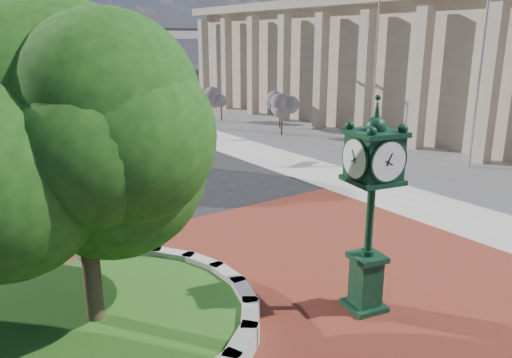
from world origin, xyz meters
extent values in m
plane|color=black|center=(0.00, 0.00, 0.00)|extent=(200.00, 200.00, 0.00)
cube|color=brown|center=(0.00, -1.00, 0.02)|extent=(12.00, 12.00, 0.04)
cube|color=#9E9B93|center=(16.00, 10.00, 0.02)|extent=(20.00, 50.00, 0.04)
cube|color=#9E9B93|center=(-3.05, -2.54, 0.27)|extent=(1.20, 1.04, 0.54)
cube|color=#9E9B93|center=(-2.38, -1.84, 0.27)|extent=(1.00, 1.22, 0.54)
cube|color=#9E9B93|center=(-1.95, -0.96, 0.27)|extent=(0.71, 1.30, 0.54)
cube|color=#9E9B93|center=(-1.80, 0.00, 0.27)|extent=(0.35, 1.25, 0.54)
cube|color=#9E9B93|center=(-1.95, 0.96, 0.27)|extent=(0.71, 1.30, 0.54)
cube|color=#9E9B93|center=(-2.38, 1.84, 0.27)|extent=(1.00, 1.22, 0.54)
cube|color=#9E9B93|center=(-3.05, 2.54, 0.27)|extent=(1.20, 1.04, 0.54)
cube|color=#9E9B93|center=(-3.91, 3.01, 0.27)|extent=(1.29, 0.76, 0.54)
cylinder|color=#154012|center=(-5.00, 0.00, 0.20)|extent=(6.10, 6.10, 0.40)
cube|color=tan|center=(24.00, 12.00, 4.00)|extent=(15.00, 42.00, 8.00)
cube|color=tan|center=(24.00, 12.00, 8.30)|extent=(17.00, 44.00, 0.60)
cube|color=black|center=(16.80, 12.00, 4.00)|extent=(0.30, 40.00, 5.50)
cylinder|color=#9E9B93|center=(5.00, 70.00, 3.00)|extent=(1.80, 1.80, 6.00)
cylinder|color=#9E9B93|center=(25.00, 70.00, 3.00)|extent=(1.80, 1.80, 6.00)
cylinder|color=#38281C|center=(-5.00, 0.00, 1.08)|extent=(0.36, 0.36, 2.17)
sphere|color=#153D10|center=(-5.00, 0.00, 3.73)|extent=(5.20, 5.20, 5.20)
cylinder|color=#38281C|center=(-4.00, 18.00, 0.96)|extent=(0.36, 0.36, 1.92)
cube|color=black|center=(0.33, -2.51, 0.08)|extent=(0.95, 0.95, 0.16)
cube|color=black|center=(0.33, -2.51, 0.71)|extent=(0.65, 0.65, 1.11)
cube|color=black|center=(0.33, -2.51, 1.30)|extent=(0.83, 0.83, 0.12)
cylinder|color=black|center=(0.33, -2.51, 2.22)|extent=(0.17, 0.17, 1.72)
cube|color=black|center=(0.33, -2.51, 3.59)|extent=(1.07, 1.07, 0.91)
cylinder|color=white|center=(0.24, -2.98, 3.59)|extent=(0.81, 0.22, 0.81)
cylinder|color=white|center=(0.42, -2.04, 3.59)|extent=(0.81, 0.22, 0.81)
cylinder|color=white|center=(-0.14, -2.42, 3.59)|extent=(0.22, 0.81, 0.81)
cylinder|color=white|center=(0.79, -2.60, 3.59)|extent=(0.22, 0.81, 0.81)
sphere|color=black|center=(0.33, -2.51, 4.22)|extent=(0.45, 0.45, 0.45)
cone|color=black|center=(0.33, -2.51, 4.55)|extent=(0.18, 0.18, 0.51)
imported|color=#64100E|center=(2.25, 35.95, 0.80)|extent=(1.92, 4.70, 1.60)
cylinder|color=silver|center=(14.20, 3.78, 5.09)|extent=(0.12, 0.12, 10.19)
cylinder|color=silver|center=(15.00, 10.80, 4.84)|extent=(0.12, 0.12, 9.67)
cylinder|color=slate|center=(5.00, 26.13, 4.73)|extent=(0.17, 0.17, 9.45)
cube|color=slate|center=(0.59, 40.05, 8.66)|extent=(0.49, 0.25, 0.15)
cylinder|color=#38281C|center=(11.71, 15.31, 0.60)|extent=(0.10, 0.10, 1.20)
sphere|color=#B55AA2|center=(11.71, 15.31, 1.60)|extent=(1.20, 1.20, 1.20)
cylinder|color=#38281C|center=(13.30, 17.57, 0.60)|extent=(0.10, 0.10, 1.20)
sphere|color=#B55AA2|center=(13.30, 17.57, 1.60)|extent=(1.20, 1.20, 1.20)
cylinder|color=#38281C|center=(11.67, 22.64, 0.60)|extent=(0.10, 0.10, 1.20)
sphere|color=#B55AA2|center=(11.67, 22.64, 1.60)|extent=(1.20, 1.20, 1.20)
camera|label=1|loc=(-7.53, -9.45, 5.99)|focal=35.00mm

